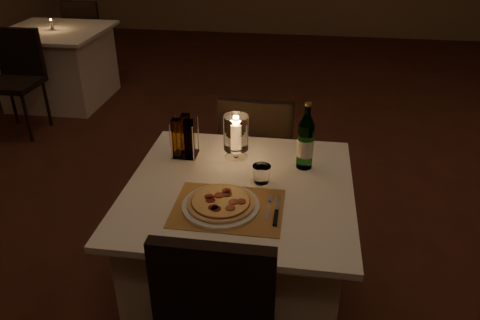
# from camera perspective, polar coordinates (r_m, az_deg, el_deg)

# --- Properties ---
(floor) EXTENTS (8.00, 10.00, 0.02)m
(floor) POSITION_cam_1_polar(r_m,az_deg,el_deg) (3.12, 4.99, -7.64)
(floor) COLOR #4C2318
(floor) RESTS_ON ground
(main_table) EXTENTS (1.00, 1.00, 0.74)m
(main_table) POSITION_cam_1_polar(r_m,az_deg,el_deg) (2.29, -0.07, -10.94)
(main_table) COLOR white
(main_table) RESTS_ON ground
(chair_far) EXTENTS (0.42, 0.42, 0.90)m
(chair_far) POSITION_cam_1_polar(r_m,az_deg,el_deg) (2.79, 2.08, 1.23)
(chair_far) COLOR black
(chair_far) RESTS_ON ground
(placemat) EXTENTS (0.45, 0.34, 0.00)m
(placemat) POSITION_cam_1_polar(r_m,az_deg,el_deg) (1.93, -1.46, -5.87)
(placemat) COLOR #BB8241
(placemat) RESTS_ON main_table
(plate) EXTENTS (0.32, 0.32, 0.01)m
(plate) POSITION_cam_1_polar(r_m,az_deg,el_deg) (1.93, -2.35, -5.58)
(plate) COLOR white
(plate) RESTS_ON placemat
(pizza) EXTENTS (0.28, 0.28, 0.02)m
(pizza) POSITION_cam_1_polar(r_m,az_deg,el_deg) (1.92, -2.35, -5.18)
(pizza) COLOR #D8B77F
(pizza) RESTS_ON plate
(fork) EXTENTS (0.02, 0.18, 0.00)m
(fork) POSITION_cam_1_polar(r_m,az_deg,el_deg) (1.94, 3.54, -5.61)
(fork) COLOR silver
(fork) RESTS_ON placemat
(knife) EXTENTS (0.02, 0.22, 0.01)m
(knife) POSITION_cam_1_polar(r_m,az_deg,el_deg) (1.89, 4.44, -6.65)
(knife) COLOR black
(knife) RESTS_ON placemat
(tumbler) EXTENTS (0.08, 0.08, 0.08)m
(tumbler) POSITION_cam_1_polar(r_m,az_deg,el_deg) (2.09, 2.64, -1.72)
(tumbler) COLOR white
(tumbler) RESTS_ON main_table
(water_bottle) EXTENTS (0.08, 0.08, 0.32)m
(water_bottle) POSITION_cam_1_polar(r_m,az_deg,el_deg) (2.18, 8.00, 2.17)
(water_bottle) COLOR #59A55C
(water_bottle) RESTS_ON main_table
(hurricane_candle) EXTENTS (0.12, 0.12, 0.23)m
(hurricane_candle) POSITION_cam_1_polar(r_m,az_deg,el_deg) (2.23, -0.50, 3.15)
(hurricane_candle) COLOR white
(hurricane_candle) RESTS_ON main_table
(cruet_caddy) EXTENTS (0.12, 0.12, 0.21)m
(cruet_caddy) POSITION_cam_1_polar(r_m,az_deg,el_deg) (2.29, -6.83, 2.63)
(cruet_caddy) COLOR white
(cruet_caddy) RESTS_ON main_table
(neighbor_table_left) EXTENTS (1.00, 1.00, 0.74)m
(neighbor_table_left) POSITION_cam_1_polar(r_m,az_deg,el_deg) (5.23, -21.14, 10.68)
(neighbor_table_left) COLOR white
(neighbor_table_left) RESTS_ON ground
(neighbor_chair_la) EXTENTS (0.42, 0.42, 0.90)m
(neighbor_chair_la) POSITION_cam_1_polar(r_m,az_deg,el_deg) (4.60, -25.58, 9.77)
(neighbor_chair_la) COLOR black
(neighbor_chair_la) RESTS_ON ground
(neighbor_chair_lb) EXTENTS (0.42, 0.42, 0.90)m
(neighbor_chair_lb) POSITION_cam_1_polar(r_m,az_deg,el_deg) (5.79, -18.18, 14.63)
(neighbor_chair_lb) COLOR black
(neighbor_chair_lb) RESTS_ON ground
(neighbor_candle_left) EXTENTS (0.03, 0.03, 0.11)m
(neighbor_candle_left) POSITION_cam_1_polar(r_m,az_deg,el_deg) (5.13, -21.98, 15.05)
(neighbor_candle_left) COLOR white
(neighbor_candle_left) RESTS_ON neighbor_table_left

